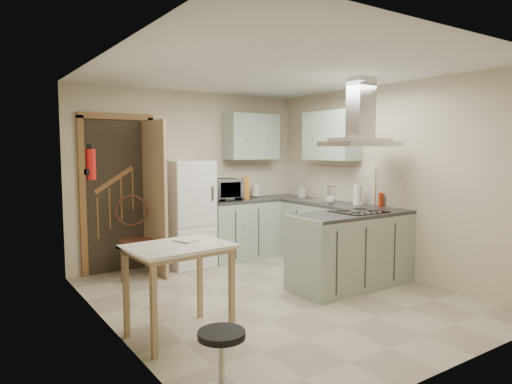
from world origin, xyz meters
TOP-DOWN VIEW (x-y plane):
  - floor at (0.00, 0.00)m, footprint 4.20×4.20m
  - ceiling at (0.00, 0.00)m, footprint 4.20×4.20m
  - back_wall at (0.00, 2.10)m, footprint 3.60×0.00m
  - left_wall at (-1.80, 0.00)m, footprint 0.00×4.20m
  - right_wall at (1.80, 0.00)m, footprint 0.00×4.20m
  - doorway at (-1.10, 2.07)m, footprint 1.10×0.12m
  - fridge at (-0.20, 1.80)m, footprint 0.60×0.60m
  - counter_back at (0.66, 1.80)m, footprint 1.08×0.60m
  - counter_right at (1.50, 1.12)m, footprint 0.60×1.95m
  - splashback at (0.96, 2.09)m, footprint 1.68×0.02m
  - wall_cabinet_back at (0.95, 1.93)m, footprint 0.85×0.35m
  - wall_cabinet_right at (1.62, 0.85)m, footprint 0.35×0.90m
  - peninsula at (1.02, -0.18)m, footprint 1.55×0.65m
  - hob at (1.12, -0.18)m, footprint 0.58×0.50m
  - extractor_hood at (1.12, -0.18)m, footprint 0.90×0.55m
  - sink at (1.50, 0.95)m, footprint 0.45×0.40m
  - fire_extinguisher at (-1.74, 0.90)m, footprint 0.10×0.10m
  - drop_leaf_table at (-1.34, -0.38)m, footprint 0.93×0.73m
  - bentwood_chair at (-1.03, 1.61)m, footprint 0.56×0.56m
  - stool at (-1.51, -1.43)m, footprint 0.38×0.38m
  - microwave at (0.36, 1.84)m, footprint 0.59×0.41m
  - kettle at (1.04, 1.93)m, footprint 0.16×0.16m
  - cereal_box at (0.81, 1.87)m, footprint 0.17×0.23m
  - soap_bottle at (1.63, 1.51)m, footprint 0.10×0.10m
  - paper_towel at (1.60, 0.29)m, footprint 0.12×0.12m
  - cup at (1.39, 0.60)m, footprint 0.15×0.15m
  - red_bottle at (1.75, 0.02)m, footprint 0.07×0.07m
  - book at (-1.29, -0.31)m, footprint 0.20×0.23m

SIDE VIEW (x-z plane):
  - floor at x=0.00m, z-range 0.00..0.00m
  - stool at x=-1.51m, z-range 0.00..0.44m
  - drop_leaf_table at x=-1.34m, z-range 0.00..0.82m
  - counter_back at x=0.66m, z-range 0.00..0.90m
  - counter_right at x=1.50m, z-range 0.00..0.90m
  - peninsula at x=1.02m, z-range 0.00..0.90m
  - bentwood_chair at x=-1.03m, z-range 0.00..0.97m
  - fridge at x=-0.20m, z-range 0.00..1.50m
  - book at x=-1.29m, z-range 0.82..0.91m
  - sink at x=1.50m, z-range 0.90..0.91m
  - hob at x=1.12m, z-range 0.90..0.91m
  - cup at x=1.39m, z-range 0.90..1.00m
  - red_bottle at x=1.75m, z-range 0.90..1.08m
  - soap_bottle at x=1.63m, z-range 0.90..1.10m
  - kettle at x=1.04m, z-range 0.90..1.10m
  - paper_towel at x=1.60m, z-range 0.90..1.19m
  - doorway at x=-1.10m, z-range 0.00..2.10m
  - microwave at x=0.36m, z-range 0.90..1.22m
  - cereal_box at x=0.81m, z-range 0.90..1.22m
  - splashback at x=0.96m, z-range 0.90..1.40m
  - back_wall at x=0.00m, z-range -0.55..3.05m
  - left_wall at x=-1.80m, z-range -0.85..3.35m
  - right_wall at x=1.80m, z-range -0.85..3.35m
  - fire_extinguisher at x=-1.74m, z-range 1.34..1.66m
  - extractor_hood at x=1.12m, z-range 1.67..1.77m
  - wall_cabinet_back at x=0.95m, z-range 1.50..2.20m
  - wall_cabinet_right at x=1.62m, z-range 1.50..2.20m
  - ceiling at x=0.00m, z-range 2.50..2.50m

